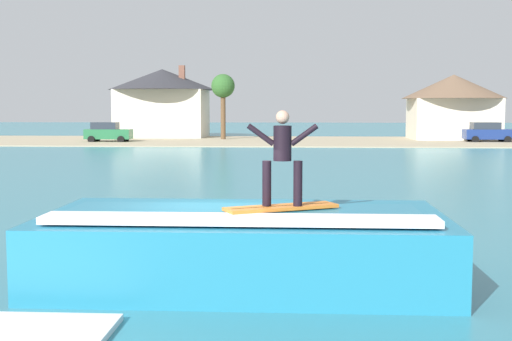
{
  "coord_description": "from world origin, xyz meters",
  "views": [
    {
      "loc": [
        1.55,
        -12.69,
        3.25
      ],
      "look_at": [
        0.61,
        3.45,
        1.73
      ],
      "focal_mm": 47.6,
      "sensor_mm": 36.0,
      "label": 1
    }
  ],
  "objects": [
    {
      "name": "car_far_shore",
      "position": [
        19.13,
        50.53,
        0.95
      ],
      "size": [
        4.43,
        2.14,
        1.86
      ],
      "color": "navy",
      "rests_on": "ground_plane"
    },
    {
      "name": "shoreline_bank",
      "position": [
        0.0,
        51.34,
        0.04
      ],
      "size": [
        120.0,
        18.84,
        0.09
      ],
      "color": "tan",
      "rests_on": "ground_plane"
    },
    {
      "name": "tree_tall_bare",
      "position": [
        -5.58,
        53.86,
        5.08
      ],
      "size": [
        2.32,
        2.32,
        6.47
      ],
      "color": "brown",
      "rests_on": "ground_plane"
    },
    {
      "name": "surfboard",
      "position": [
        1.3,
        -0.72,
        1.47
      ],
      "size": [
        2.08,
        1.4,
        0.06
      ],
      "color": "orange",
      "rests_on": "wave_crest"
    },
    {
      "name": "surfer",
      "position": [
        1.32,
        -0.73,
        2.45
      ],
      "size": [
        1.27,
        0.32,
        1.7
      ],
      "color": "black",
      "rests_on": "surfboard"
    },
    {
      "name": "ground_plane",
      "position": [
        0.0,
        0.0,
        0.0
      ],
      "size": [
        260.0,
        260.0,
        0.0
      ],
      "primitive_type": "plane",
      "color": "teal"
    },
    {
      "name": "car_near_shore",
      "position": [
        -15.7,
        48.71,
        0.94
      ],
      "size": [
        4.2,
        2.02,
        1.86
      ],
      "color": "#23663D",
      "rests_on": "ground_plane"
    },
    {
      "name": "house_gabled_white",
      "position": [
        17.07,
        55.51,
        3.74
      ],
      "size": [
        10.11,
        10.11,
        6.43
      ],
      "color": "beige",
      "rests_on": "ground_plane"
    },
    {
      "name": "wave_crest",
      "position": [
        0.61,
        -0.28,
        0.68
      ],
      "size": [
        7.38,
        3.96,
        1.44
      ],
      "color": "teal",
      "rests_on": "ground_plane"
    },
    {
      "name": "house_with_chimney",
      "position": [
        -12.55,
        58.74,
        4.2
      ],
      "size": [
        11.31,
        11.31,
        7.54
      ],
      "color": "beige",
      "rests_on": "ground_plane"
    }
  ]
}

